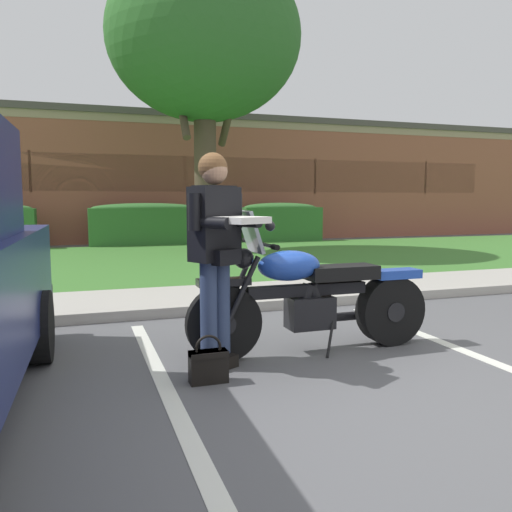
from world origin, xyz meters
The scene contains 13 objects.
ground_plane centered at (0.00, 0.00, 0.00)m, with size 140.00×140.00×0.00m, color #565659.
curb_strip centered at (0.00, 2.76, 0.06)m, with size 60.00×0.20×0.12m, color #ADA89E.
concrete_walk centered at (0.00, 3.61, 0.04)m, with size 60.00×1.50×0.08m, color #ADA89E.
grass_lawn centered at (0.00, 8.01, 0.03)m, with size 60.00×7.31×0.06m, color #3D752D.
stall_stripe_0 centered at (-1.17, 0.20, 0.00)m, with size 0.12×4.40×0.01m, color silver.
stall_stripe_1 centered at (1.48, 0.20, 0.00)m, with size 0.12×4.40×0.01m, color silver.
motorcycle centered at (0.27, 0.95, 0.49)m, with size 2.24×0.82×1.26m.
rider_person centered at (-0.70, 0.81, 1.01)m, with size 0.59×0.67×1.70m.
handbag centered at (-0.85, 0.49, 0.14)m, with size 0.28×0.13×0.36m.
shade_tree centered at (1.20, 9.19, 5.07)m, with size 4.54×4.54×7.04m.
hedge_center_right centered at (0.10, 12.00, 0.65)m, with size 3.16×0.90×1.24m.
hedge_right centered at (4.24, 12.00, 0.65)m, with size 2.49×0.90×1.24m.
brick_building centered at (1.47, 18.68, 2.04)m, with size 26.52×11.29×4.08m.
Camera 1 is at (-1.72, -3.13, 1.34)m, focal length 36.47 mm.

